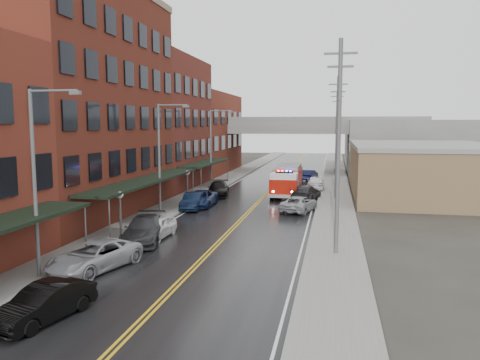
{
  "coord_description": "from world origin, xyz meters",
  "views": [
    {
      "loc": [
        6.98,
        -11.42,
        7.38
      ],
      "look_at": [
        -0.31,
        24.65,
        3.0
      ],
      "focal_mm": 35.0,
      "sensor_mm": 36.0,
      "label": 1
    }
  ],
  "objects": [
    {
      "name": "road",
      "position": [
        0.0,
        30.0,
        0.01
      ],
      "size": [
        11.0,
        160.0,
        0.02
      ],
      "primitive_type": "cube",
      "color": "black",
      "rests_on": "ground"
    },
    {
      "name": "sidewalk_left",
      "position": [
        -7.3,
        30.0,
        0.07
      ],
      "size": [
        3.0,
        160.0,
        0.15
      ],
      "primitive_type": "cube",
      "color": "slate",
      "rests_on": "ground"
    },
    {
      "name": "sidewalk_right",
      "position": [
        7.3,
        30.0,
        0.07
      ],
      "size": [
        3.0,
        160.0,
        0.15
      ],
      "primitive_type": "cube",
      "color": "slate",
      "rests_on": "ground"
    },
    {
      "name": "curb_left",
      "position": [
        -5.65,
        30.0,
        0.07
      ],
      "size": [
        0.3,
        160.0,
        0.15
      ],
      "primitive_type": "cube",
      "color": "gray",
      "rests_on": "ground"
    },
    {
      "name": "curb_right",
      "position": [
        5.65,
        30.0,
        0.07
      ],
      "size": [
        0.3,
        160.0,
        0.15
      ],
      "primitive_type": "cube",
      "color": "gray",
      "rests_on": "ground"
    },
    {
      "name": "brick_building_b",
      "position": [
        -13.3,
        23.0,
        9.0
      ],
      "size": [
        9.0,
        20.0,
        18.0
      ],
      "primitive_type": "cube",
      "color": "#5F2619",
      "rests_on": "ground"
    },
    {
      "name": "brick_building_c",
      "position": [
        -13.3,
        40.5,
        7.5
      ],
      "size": [
        9.0,
        15.0,
        15.0
      ],
      "primitive_type": "cube",
      "color": "#5D241C",
      "rests_on": "ground"
    },
    {
      "name": "brick_building_far",
      "position": [
        -13.3,
        58.0,
        6.0
      ],
      "size": [
        9.0,
        20.0,
        12.0
      ],
      "primitive_type": "cube",
      "color": "brown",
      "rests_on": "ground"
    },
    {
      "name": "tan_building",
      "position": [
        16.0,
        40.0,
        2.5
      ],
      "size": [
        14.0,
        22.0,
        5.0
      ],
      "primitive_type": "cube",
      "color": "olive",
      "rests_on": "ground"
    },
    {
      "name": "right_far_block",
      "position": [
        18.0,
        70.0,
        4.0
      ],
      "size": [
        18.0,
        30.0,
        8.0
      ],
      "primitive_type": "cube",
      "color": "slate",
      "rests_on": "ground"
    },
    {
      "name": "awning_1",
      "position": [
        -7.49,
        23.0,
        2.99
      ],
      "size": [
        2.6,
        18.0,
        3.09
      ],
      "color": "black",
      "rests_on": "ground"
    },
    {
      "name": "awning_2",
      "position": [
        -7.49,
        40.5,
        2.99
      ],
      "size": [
        2.6,
        13.0,
        3.09
      ],
      "color": "black",
      "rests_on": "ground"
    },
    {
      "name": "globe_lamp_1",
      "position": [
        -6.4,
        16.0,
        2.31
      ],
      "size": [
        0.44,
        0.44,
        3.12
      ],
      "color": "#59595B",
      "rests_on": "ground"
    },
    {
      "name": "globe_lamp_2",
      "position": [
        -6.4,
        30.0,
        2.31
      ],
      "size": [
        0.44,
        0.44,
        3.12
      ],
      "color": "#59595B",
      "rests_on": "ground"
    },
    {
      "name": "street_lamp_0",
      "position": [
        -6.55,
        8.0,
        5.19
      ],
      "size": [
        2.64,
        0.22,
        9.0
      ],
      "color": "#59595B",
      "rests_on": "ground"
    },
    {
      "name": "street_lamp_1",
      "position": [
        -6.55,
        24.0,
        5.19
      ],
      "size": [
        2.64,
        0.22,
        9.0
      ],
      "color": "#59595B",
      "rests_on": "ground"
    },
    {
      "name": "street_lamp_2",
      "position": [
        -6.55,
        40.0,
        5.19
      ],
      "size": [
        2.64,
        0.22,
        9.0
      ],
      "color": "#59595B",
      "rests_on": "ground"
    },
    {
      "name": "utility_pole_0",
      "position": [
        7.2,
        15.0,
        6.31
      ],
      "size": [
        1.8,
        0.24,
        12.0
      ],
      "color": "#59595B",
      "rests_on": "ground"
    },
    {
      "name": "utility_pole_1",
      "position": [
        7.2,
        35.0,
        6.31
      ],
      "size": [
        1.8,
        0.24,
        12.0
      ],
      "color": "#59595B",
      "rests_on": "ground"
    },
    {
      "name": "utility_pole_2",
      "position": [
        7.2,
        55.0,
        6.31
      ],
      "size": [
        1.8,
        0.24,
        12.0
      ],
      "color": "#59595B",
      "rests_on": "ground"
    },
    {
      "name": "overpass",
      "position": [
        0.0,
        62.0,
        5.99
      ],
      "size": [
        40.0,
        10.0,
        7.5
      ],
      "color": "slate",
      "rests_on": "ground"
    },
    {
      "name": "fire_truck",
      "position": [
        2.23,
        36.76,
        1.67
      ],
      "size": [
        3.42,
        8.47,
        3.09
      ],
      "rotation": [
        0.0,
        0.0,
        0.0
      ],
      "color": "#9A1207",
      "rests_on": "ground"
    },
    {
      "name": "parked_car_left_1",
      "position": [
        -3.6,
        3.71,
        0.69
      ],
      "size": [
        2.39,
        4.42,
        1.38
      ],
      "primitive_type": "imported",
      "rotation": [
        0.0,
        0.0,
        -0.23
      ],
      "color": "black",
      "rests_on": "ground"
    },
    {
      "name": "parked_car_left_2",
      "position": [
        -4.86,
        9.79,
        0.73
      ],
      "size": [
        3.78,
        5.72,
        1.46
      ],
      "primitive_type": "imported",
      "rotation": [
        0.0,
        0.0,
        -0.28
      ],
      "color": "#94969C",
      "rests_on": "ground"
    },
    {
      "name": "parked_car_left_3",
      "position": [
        -4.67,
        15.7,
        0.8
      ],
      "size": [
        3.29,
        5.83,
        1.59
      ],
      "primitive_type": "imported",
      "rotation": [
        0.0,
        0.0,
        0.2
      ],
      "color": "#28282B",
      "rests_on": "ground"
    },
    {
      "name": "parked_car_left_4",
      "position": [
        -4.33,
        16.8,
        0.71
      ],
      "size": [
        1.82,
        4.2,
        1.41
      ],
      "primitive_type": "imported",
      "rotation": [
        0.0,
        0.0,
        -0.04
      ],
      "color": "white",
      "rests_on": "ground"
    },
    {
      "name": "parked_car_left_5",
      "position": [
        -5.0,
        27.2,
        0.72
      ],
      "size": [
        1.84,
        4.46,
        1.44
      ],
      "primitive_type": "imported",
      "rotation": [
        0.0,
        0.0,
        0.08
      ],
      "color": "black",
      "rests_on": "ground"
    },
    {
      "name": "parked_car_left_6",
      "position": [
        -4.8,
        28.8,
        0.71
      ],
      "size": [
        2.53,
        5.21,
        1.43
      ],
      "primitive_type": "imported",
      "rotation": [
        0.0,
        0.0,
        0.03
      ],
      "color": "#121F46",
      "rests_on": "ground"
    },
    {
      "name": "parked_car_left_7",
      "position": [
        -4.74,
        35.14,
        0.74
      ],
      "size": [
        2.89,
        5.36,
        1.48
      ],
      "primitive_type": "imported",
      "rotation": [
        0.0,
        0.0,
        0.17
      ],
      "color": "black",
      "rests_on": "ground"
    },
    {
      "name": "parked_car_right_0",
      "position": [
        4.14,
        28.02,
        0.67
      ],
      "size": [
        3.31,
        5.19,
        1.33
      ],
      "primitive_type": "imported",
      "rotation": [
        0.0,
        0.0,
        2.9
      ],
      "color": "#94979C",
      "rests_on": "ground"
    },
    {
      "name": "parked_car_right_1",
      "position": [
        4.34,
        34.2,
        0.74
      ],
      "size": [
        3.09,
        5.39,
        1.47
      ],
      "primitive_type": "imported",
      "rotation": [
        0.0,
        0.0,
        2.93
      ],
      "color": "#27282A",
      "rests_on": "ground"
    },
    {
      "name": "parked_car_right_2",
      "position": [
        5.0,
        41.8,
        0.8
      ],
      "size": [
        2.1,
        4.78,
        1.6
      ],
      "primitive_type": "imported",
      "rotation": [
        0.0,
        0.0,
        3.19
      ],
      "color": "white",
      "rests_on": "ground"
    },
    {
      "name": "parked_car_right_3",
      "position": [
        3.81,
        50.85,
        0.7
      ],
      "size": [
        2.21,
        4.43,
        1.4
      ],
      "primitive_type": "imported",
      "rotation": [
        0.0,
        0.0,
        2.96
      ],
      "color": "black",
      "rests_on": "ground"
    }
  ]
}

